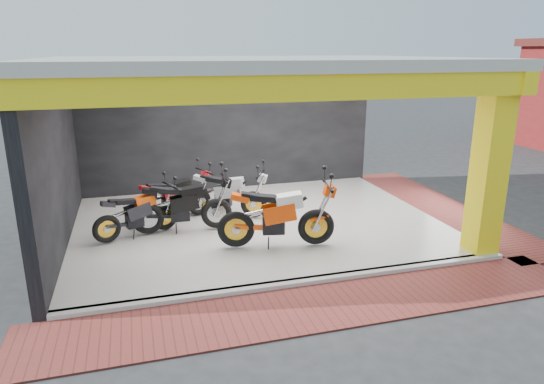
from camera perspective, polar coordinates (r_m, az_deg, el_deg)
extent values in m
plane|color=#2D2D30|center=(9.29, 1.47, -8.10)|extent=(80.00, 80.00, 0.00)
cube|color=white|center=(11.05, -1.66, -3.74)|extent=(8.00, 6.00, 0.10)
cube|color=beige|center=(10.38, -1.82, 14.99)|extent=(8.40, 6.40, 0.20)
cube|color=black|center=(13.57, -5.03, 7.40)|extent=(8.20, 0.20, 3.50)
cube|color=black|center=(10.38, -24.25, 3.26)|extent=(0.20, 6.20, 3.50)
cube|color=yellow|center=(9.89, 24.19, 2.67)|extent=(0.50, 0.50, 3.50)
cube|color=yellow|center=(7.53, 4.00, 12.18)|extent=(8.40, 0.30, 0.40)
cube|color=yellow|center=(12.03, 17.50, 13.02)|extent=(0.30, 6.40, 0.40)
cube|color=white|center=(8.39, 3.61, -10.54)|extent=(8.00, 0.20, 0.10)
cube|color=brown|center=(7.77, 5.58, -13.24)|extent=(9.00, 1.40, 0.03)
cube|color=brown|center=(13.04, 19.22, -1.67)|extent=(1.40, 7.00, 0.03)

